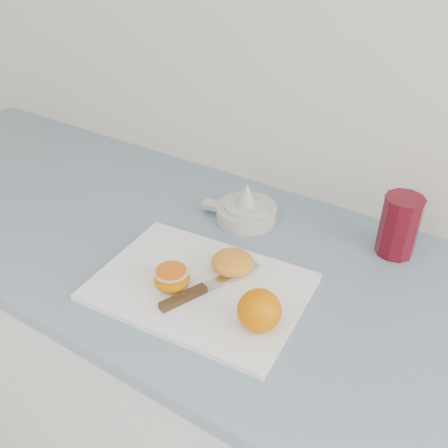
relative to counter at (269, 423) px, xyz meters
The scene contains 8 objects.
counter is the anchor object (origin of this frame).
cutting_board 0.48m from the counter, 136.24° to the right, with size 0.37×0.27×0.01m, color white.
whole_orange 0.51m from the counter, 78.10° to the right, with size 0.07×0.07×0.07m.
half_orange 0.52m from the counter, 136.95° to the right, with size 0.06×0.06×0.04m.
squeezed_shell 0.48m from the counter, 155.71° to the right, with size 0.08×0.08×0.03m.
paring_knife 0.49m from the counter, 126.94° to the right, with size 0.09×0.20×0.01m.
citrus_juicer 0.51m from the counter, 139.34° to the left, with size 0.17×0.13×0.09m.
red_tumbler 0.56m from the counter, 52.89° to the left, with size 0.08×0.08×0.13m.
Camera 1 is at (0.25, 1.04, 1.49)m, focal length 40.00 mm.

